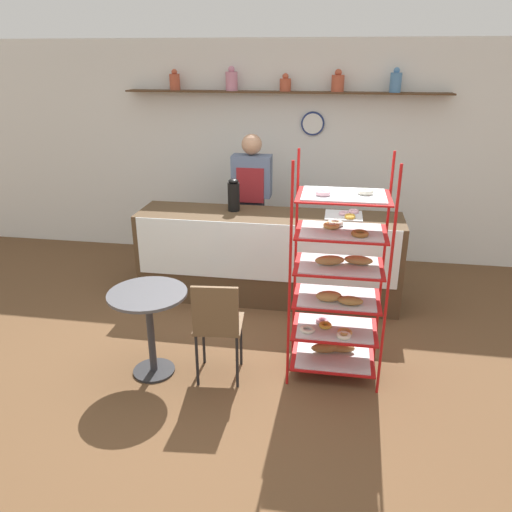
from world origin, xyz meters
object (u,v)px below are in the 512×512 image
(pastry_rack, at_px, (338,285))
(cafe_chair, at_px, (217,321))
(donut_tray_counter, at_px, (346,215))
(cafe_table, at_px, (149,314))
(coffee_carafe, at_px, (234,195))
(person_worker, at_px, (252,201))

(pastry_rack, height_order, cafe_chair, pastry_rack)
(pastry_rack, xyz_separation_m, donut_tray_counter, (0.06, 1.37, 0.17))
(cafe_table, height_order, coffee_carafe, coffee_carafe)
(cafe_chair, bearing_deg, person_worker, -93.12)
(pastry_rack, distance_m, person_worker, 2.13)
(cafe_chair, relative_size, donut_tray_counter, 2.34)
(person_worker, bearing_deg, donut_tray_counter, -24.53)
(person_worker, bearing_deg, cafe_table, -102.85)
(person_worker, xyz_separation_m, coffee_carafe, (-0.11, -0.48, 0.19))
(coffee_carafe, relative_size, donut_tray_counter, 0.91)
(cafe_chair, height_order, coffee_carafe, coffee_carafe)
(cafe_table, distance_m, coffee_carafe, 1.78)
(cafe_table, relative_size, cafe_chair, 0.83)
(pastry_rack, height_order, donut_tray_counter, pastry_rack)
(pastry_rack, distance_m, cafe_table, 1.54)
(cafe_chair, height_order, donut_tray_counter, donut_tray_counter)
(person_worker, bearing_deg, pastry_rack, -61.49)
(cafe_table, bearing_deg, donut_tray_counter, 46.27)
(person_worker, relative_size, cafe_table, 2.28)
(coffee_carafe, distance_m, donut_tray_counter, 1.20)
(cafe_table, height_order, donut_tray_counter, donut_tray_counter)
(cafe_chair, bearing_deg, donut_tray_counter, -126.23)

